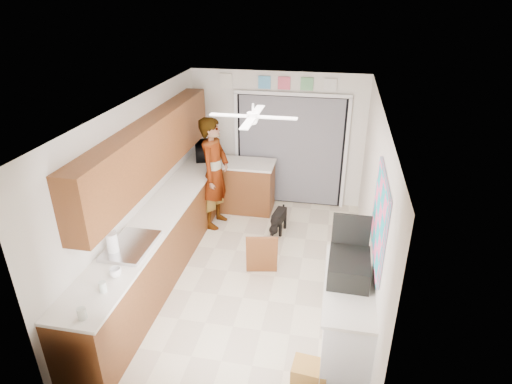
{
  "coord_description": "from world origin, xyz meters",
  "views": [
    {
      "loc": [
        1.06,
        -5.05,
        3.82
      ],
      "look_at": [
        0.0,
        0.4,
        1.15
      ],
      "focal_mm": 30.0,
      "sensor_mm": 36.0,
      "label": 1
    }
  ],
  "objects_px": {
    "microwave": "(205,151)",
    "cardboard_box": "(310,373)",
    "paper_towel_roll": "(113,244)",
    "man": "(214,173)",
    "cup": "(115,272)",
    "dog": "(279,220)",
    "suitcase": "(349,268)"
  },
  "relations": [
    {
      "from": "microwave",
      "to": "cardboard_box",
      "type": "relative_size",
      "value": 1.43
    },
    {
      "from": "paper_towel_roll",
      "to": "man",
      "type": "height_order",
      "value": "man"
    },
    {
      "from": "cup",
      "to": "microwave",
      "type": "bearing_deg",
      "value": 91.42
    },
    {
      "from": "cardboard_box",
      "to": "dog",
      "type": "distance_m",
      "value": 3.13
    },
    {
      "from": "cup",
      "to": "paper_towel_roll",
      "type": "bearing_deg",
      "value": 120.02
    },
    {
      "from": "cup",
      "to": "dog",
      "type": "bearing_deg",
      "value": 63.57
    },
    {
      "from": "dog",
      "to": "suitcase",
      "type": "bearing_deg",
      "value": -56.59
    },
    {
      "from": "cup",
      "to": "suitcase",
      "type": "bearing_deg",
      "value": 10.62
    },
    {
      "from": "cup",
      "to": "man",
      "type": "relative_size",
      "value": 0.07
    },
    {
      "from": "dog",
      "to": "microwave",
      "type": "bearing_deg",
      "value": 161.0
    },
    {
      "from": "microwave",
      "to": "dog",
      "type": "height_order",
      "value": "microwave"
    },
    {
      "from": "cup",
      "to": "dog",
      "type": "height_order",
      "value": "cup"
    },
    {
      "from": "microwave",
      "to": "cup",
      "type": "distance_m",
      "value": 3.66
    },
    {
      "from": "man",
      "to": "dog",
      "type": "height_order",
      "value": "man"
    },
    {
      "from": "suitcase",
      "to": "cardboard_box",
      "type": "xyz_separation_m",
      "value": [
        -0.32,
        -0.64,
        -0.95
      ]
    },
    {
      "from": "man",
      "to": "dog",
      "type": "xyz_separation_m",
      "value": [
        1.13,
        -0.06,
        -0.75
      ]
    },
    {
      "from": "microwave",
      "to": "man",
      "type": "height_order",
      "value": "man"
    },
    {
      "from": "cardboard_box",
      "to": "man",
      "type": "distance_m",
      "value": 3.73
    },
    {
      "from": "cardboard_box",
      "to": "dog",
      "type": "relative_size",
      "value": 0.67
    },
    {
      "from": "paper_towel_roll",
      "to": "dog",
      "type": "relative_size",
      "value": 0.51
    },
    {
      "from": "cup",
      "to": "man",
      "type": "distance_m",
      "value": 2.94
    },
    {
      "from": "cardboard_box",
      "to": "man",
      "type": "relative_size",
      "value": 0.19
    },
    {
      "from": "cup",
      "to": "paper_towel_roll",
      "type": "distance_m",
      "value": 0.47
    },
    {
      "from": "microwave",
      "to": "paper_towel_roll",
      "type": "relative_size",
      "value": 1.89
    },
    {
      "from": "microwave",
      "to": "cardboard_box",
      "type": "bearing_deg",
      "value": -168.68
    },
    {
      "from": "microwave",
      "to": "suitcase",
      "type": "relative_size",
      "value": 0.91
    },
    {
      "from": "cardboard_box",
      "to": "microwave",
      "type": "bearing_deg",
      "value": 120.76
    },
    {
      "from": "cup",
      "to": "paper_towel_roll",
      "type": "xyz_separation_m",
      "value": [
        -0.23,
        0.4,
        0.09
      ]
    },
    {
      "from": "man",
      "to": "dog",
      "type": "relative_size",
      "value": 3.49
    },
    {
      "from": "paper_towel_roll",
      "to": "man",
      "type": "distance_m",
      "value": 2.58
    },
    {
      "from": "cardboard_box",
      "to": "suitcase",
      "type": "bearing_deg",
      "value": 63.55
    },
    {
      "from": "dog",
      "to": "cup",
      "type": "bearing_deg",
      "value": -107.53
    }
  ]
}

